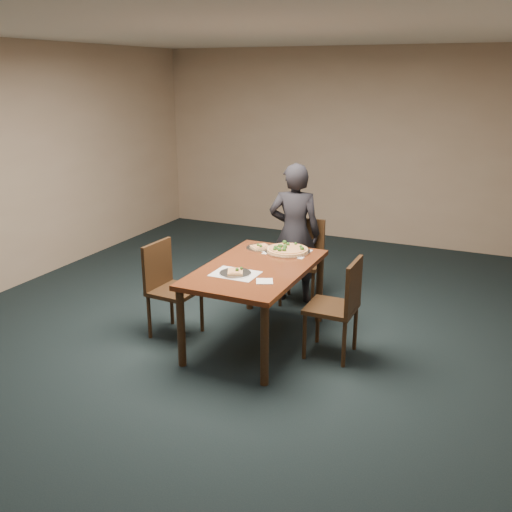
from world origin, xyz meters
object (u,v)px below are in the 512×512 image
at_px(chair_right, 340,303).
at_px(slice_plate_far, 260,247).
at_px(diner, 294,233).
at_px(slice_plate_near, 235,272).
at_px(chair_left, 168,283).
at_px(dining_table, 256,276).
at_px(chair_far, 303,256).
at_px(pizza_pan, 287,250).

relative_size(chair_right, slice_plate_far, 3.25).
xyz_separation_m(diner, slice_plate_near, (-0.02, -1.39, -0.00)).
distance_m(chair_left, slice_plate_far, 0.99).
relative_size(dining_table, chair_right, 1.65).
bearing_deg(chair_right, slice_plate_near, -70.83).
bearing_deg(chair_right, diner, -141.93).
relative_size(dining_table, chair_left, 1.65).
xyz_separation_m(dining_table, slice_plate_far, (-0.20, 0.53, 0.10)).
distance_m(chair_far, diner, 0.27).
relative_size(dining_table, chair_far, 1.65).
height_order(chair_right, slice_plate_far, chair_right).
bearing_deg(chair_right, chair_left, -82.00).
height_order(chair_far, pizza_pan, chair_far).
bearing_deg(diner, chair_right, 114.35).
relative_size(chair_left, diner, 0.59).
bearing_deg(chair_far, slice_plate_far, -115.64).
bearing_deg(slice_plate_far, chair_far, 69.92).
relative_size(dining_table, slice_plate_near, 5.36).
xyz_separation_m(chair_right, pizza_pan, (-0.69, 0.49, 0.26)).
bearing_deg(slice_plate_near, chair_far, 85.28).
xyz_separation_m(dining_table, chair_far, (0.04, 1.17, -0.14)).
distance_m(chair_right, slice_plate_near, 0.96).
height_order(dining_table, pizza_pan, pizza_pan).
distance_m(chair_far, slice_plate_far, 0.72).
bearing_deg(diner, slice_plate_far, 63.59).
height_order(chair_right, diner, diner).
bearing_deg(dining_table, slice_plate_far, 110.39).
distance_m(chair_far, chair_left, 1.61).
relative_size(chair_far, diner, 0.59).
xyz_separation_m(chair_far, pizza_pan, (0.06, -0.64, 0.26)).
relative_size(chair_left, pizza_pan, 2.03).
bearing_deg(chair_left, chair_right, -78.77).
bearing_deg(dining_table, pizza_pan, 79.65).
height_order(dining_table, slice_plate_far, slice_plate_far).
bearing_deg(dining_table, slice_plate_near, -107.53).
bearing_deg(dining_table, chair_left, -167.92).
relative_size(chair_right, diner, 0.59).
bearing_deg(chair_left, diner, -27.40).
distance_m(chair_left, diner, 1.55).
height_order(dining_table, slice_plate_near, slice_plate_near).
xyz_separation_m(pizza_pan, slice_plate_far, (-0.29, 0.00, -0.01)).
height_order(chair_far, slice_plate_near, chair_far).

